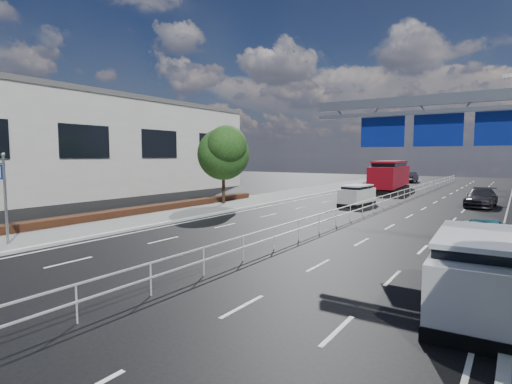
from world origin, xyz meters
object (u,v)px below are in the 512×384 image
Objects in this scene: white_minivan at (357,195)px; silver_minivan at (479,274)px; toilet_sign at (0,183)px; overhead_gantry at (457,122)px; parked_car_teal at (484,234)px; near_car_silver at (375,184)px; parked_car_dark at (481,198)px; near_car_dark at (410,177)px; red_bus at (390,175)px.

silver_minivan is (10.62, -20.76, 0.20)m from white_minivan.
overhead_gantry reaches higher than toilet_sign.
parked_car_teal is at bearing 32.55° from toilet_sign.
near_car_silver is 0.86× the size of parked_car_dark.
white_minivan is 34.11m from near_car_dark.
overhead_gantry is 2.29× the size of parked_car_teal.
overhead_gantry is 2.04× the size of near_car_dark.
parked_car_dark is at bearing 91.04° from silver_minivan.
white_minivan is at bearing -149.01° from parked_car_dark.
red_bus is 30.94m from parked_car_teal.
overhead_gantry is 1.94× the size of silver_minivan.
silver_minivan is (1.56, -6.94, -4.55)m from overhead_gantry.
parked_car_teal is (1.11, 1.95, -4.98)m from overhead_gantry.
white_minivan is 10.06m from parked_car_dark.
toilet_sign reaches higher than near_car_dark.
near_car_silver is at bearing 112.64° from overhead_gantry.
overhead_gantry is (17.69, 10.05, 2.66)m from toilet_sign.
silver_minivan is (19.25, 3.11, -1.89)m from toilet_sign.
parked_car_dark is (-1.35, 16.71, 0.13)m from parked_car_teal.
overhead_gantry is at bearing 99.68° from silver_minivan.
red_bus is 2.08m from near_car_silver.
near_car_silver is at bearing 82.70° from toilet_sign.
near_car_dark is at bearing 103.23° from parked_car_teal.
parked_car_teal is (-0.45, 8.89, -0.44)m from silver_minivan.
overhead_gantry reaches higher than red_bus.
toilet_sign reaches higher than parked_car_teal.
overhead_gantry is at bearing -87.01° from parked_car_dark.
near_car_silver is at bearing 86.42° from near_car_dark.
overhead_gantry is at bearing 29.60° from toilet_sign.
silver_minivan is at bearing -77.33° from overhead_gantry.
near_car_dark reaches higher than parked_car_dark.
silver_minivan is 1.18× the size of parked_car_teal.
parked_car_dark is at bearing -52.73° from red_bus.
parked_car_dark is (10.59, -11.81, -1.12)m from red_bus.
silver_minivan is 25.66m from parked_car_dark.
overhead_gantry is 32.55m from red_bus.
parked_car_teal is 16.76m from parked_car_dark.
parked_car_teal is at bearing 89.93° from silver_minivan.
toilet_sign reaches higher than red_bus.
near_car_dark is at bearing 99.96° from white_minivan.
parked_car_dark is (8.82, 4.84, -0.11)m from white_minivan.
white_minivan is 0.83× the size of near_car_dark.
white_minivan is (8.63, 23.87, -2.08)m from toilet_sign.
toilet_sign is 0.83× the size of parked_car_dark.
red_bus is 2.71× the size of near_car_silver.
toilet_sign is 0.42× the size of overhead_gantry.
overhead_gantry is 2.46× the size of white_minivan.
parked_car_teal is at bearing 118.50° from near_car_silver.
toilet_sign is at bearing -105.26° from white_minivan.
red_bus is at bearing -165.36° from near_car_silver.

